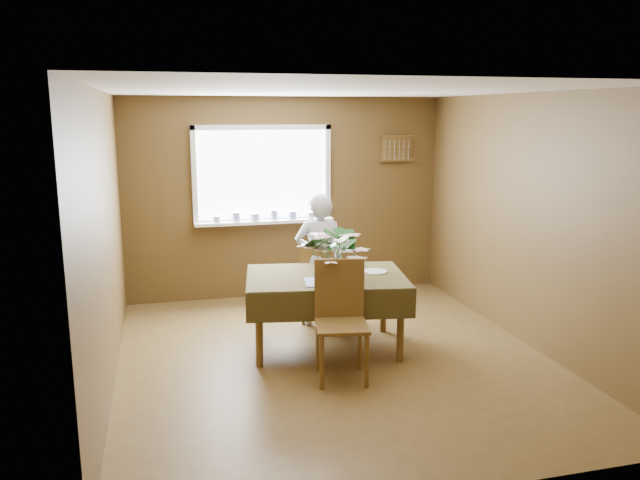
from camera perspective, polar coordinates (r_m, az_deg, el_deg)
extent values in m
plane|color=brown|center=(6.06, 1.32, -10.80)|extent=(4.50, 4.50, 0.00)
plane|color=white|center=(5.61, 1.44, 13.54)|extent=(4.50, 4.50, 0.00)
plane|color=brown|center=(7.87, -3.10, 3.85)|extent=(4.00, 0.00, 4.00)
plane|color=brown|center=(3.65, 11.07, -5.52)|extent=(4.00, 0.00, 4.00)
plane|color=brown|center=(5.52, -19.04, -0.13)|extent=(0.00, 4.50, 4.50)
plane|color=brown|center=(6.53, 18.52, 1.66)|extent=(0.00, 4.50, 4.50)
cube|color=white|center=(7.76, -5.28, 5.94)|extent=(1.60, 0.01, 1.10)
cube|color=white|center=(7.71, -5.34, 10.22)|extent=(1.72, 0.06, 0.06)
cube|color=white|center=(7.83, -5.18, 1.71)|extent=(1.72, 0.06, 0.06)
cube|color=white|center=(7.66, -11.43, 5.69)|extent=(0.06, 0.06, 1.22)
cube|color=white|center=(7.92, 0.71, 6.11)|extent=(0.06, 0.06, 1.22)
cube|color=white|center=(7.76, -5.10, 1.69)|extent=(1.72, 0.20, 0.04)
cylinder|color=white|center=(7.66, -9.42, 1.90)|extent=(0.09, 0.09, 0.08)
cylinder|color=white|center=(7.68, -7.68, 2.12)|extent=(0.11, 0.11, 0.12)
cylinder|color=white|center=(7.71, -5.95, 2.11)|extent=(0.12, 0.12, 0.09)
cylinder|color=white|center=(7.74, -4.23, 2.32)|extent=(0.10, 0.10, 0.13)
cylinder|color=white|center=(7.79, -2.53, 2.31)|extent=(0.11, 0.11, 0.10)
cylinder|color=white|center=(7.84, -0.85, 2.29)|extent=(0.09, 0.09, 0.08)
cube|color=brown|center=(8.19, 6.99, 8.31)|extent=(0.40, 0.03, 0.30)
cube|color=brown|center=(8.17, 7.06, 9.35)|extent=(0.44, 0.04, 0.03)
cube|color=brown|center=(8.19, 7.00, 7.26)|extent=(0.44, 0.04, 0.03)
cylinder|color=brown|center=(5.79, -5.59, -8.27)|extent=(0.07, 0.07, 0.70)
cylinder|color=brown|center=(5.92, 7.37, -7.84)|extent=(0.07, 0.07, 0.70)
cylinder|color=brown|center=(6.57, -5.57, -5.82)|extent=(0.07, 0.07, 0.70)
cylinder|color=brown|center=(6.69, 5.83, -5.51)|extent=(0.07, 0.07, 0.70)
cube|color=brown|center=(6.10, 0.56, -3.54)|extent=(1.61, 1.20, 0.04)
cube|color=#2C2510|center=(6.09, 0.56, -3.31)|extent=(1.68, 1.27, 0.01)
cube|color=#2C2510|center=(5.64, 1.10, -6.07)|extent=(1.51, 0.26, 0.28)
cube|color=#2C2510|center=(6.63, 0.10, -3.34)|extent=(1.51, 0.26, 0.28)
cube|color=#2C2510|center=(6.11, -6.64, -4.75)|extent=(0.18, 1.03, 0.28)
cube|color=#2C2510|center=(6.25, 7.58, -4.38)|extent=(0.18, 1.03, 0.28)
cube|color=#4A7FD3|center=(5.86, 0.80, -3.84)|extent=(0.49, 0.39, 0.01)
cylinder|color=brown|center=(7.14, 1.74, -5.53)|extent=(0.04, 0.04, 0.41)
cylinder|color=brown|center=(7.22, -0.82, -5.34)|extent=(0.04, 0.04, 0.41)
cylinder|color=brown|center=(6.84, 1.12, -6.32)|extent=(0.04, 0.04, 0.41)
cylinder|color=brown|center=(6.92, -1.55, -6.11)|extent=(0.04, 0.04, 0.41)
cube|color=brown|center=(6.96, 0.12, -4.09)|extent=(0.52, 0.52, 0.03)
cube|color=brown|center=(6.74, -0.26, -2.49)|extent=(0.35, 0.21, 0.46)
cylinder|color=brown|center=(5.36, 0.16, -11.15)|extent=(0.04, 0.04, 0.48)
cylinder|color=brown|center=(5.40, 4.29, -10.99)|extent=(0.04, 0.04, 0.48)
cylinder|color=brown|center=(5.71, -0.18, -9.67)|extent=(0.04, 0.04, 0.48)
cylinder|color=brown|center=(5.75, 3.67, -9.53)|extent=(0.04, 0.04, 0.48)
cube|color=brown|center=(5.46, 2.00, -7.85)|extent=(0.51, 0.51, 0.03)
cube|color=brown|center=(5.57, 1.77, -4.42)|extent=(0.45, 0.10, 0.53)
imported|color=white|center=(6.78, -0.05, -1.84)|extent=(0.60, 0.46, 1.47)
cylinder|color=white|center=(5.84, 1.10, -3.25)|extent=(0.10, 0.10, 0.13)
cylinder|color=#33662D|center=(5.81, 1.11, -2.25)|extent=(0.06, 0.06, 0.10)
cylinder|color=white|center=(6.23, 5.08, -2.89)|extent=(0.28, 0.28, 0.01)
cube|color=silver|center=(5.93, 2.75, -3.59)|extent=(0.08, 0.20, 0.00)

